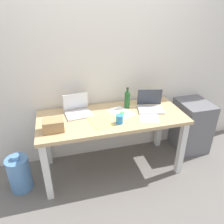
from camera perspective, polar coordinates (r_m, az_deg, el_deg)
name	(u,v)px	position (r m, az deg, el deg)	size (l,w,h in m)	color
ground_plane	(112,167)	(2.95, 0.00, -14.04)	(8.00, 8.00, 0.00)	slate
back_wall	(103,60)	(2.69, -2.38, 13.40)	(5.20, 0.08, 2.60)	silver
desk	(112,124)	(2.56, 0.00, -3.09)	(1.68, 0.71, 0.76)	tan
laptop_left	(78,110)	(2.57, -8.93, 0.53)	(0.32, 0.29, 0.23)	silver
laptop_right	(150,105)	(2.69, 9.94, 1.72)	(0.35, 0.31, 0.22)	silver
beer_bottle	(127,100)	(2.66, 3.98, 3.21)	(0.07, 0.07, 0.26)	#1E5123
computer_mouse	(122,114)	(2.53, 2.62, -0.40)	(0.06, 0.10, 0.03)	#4C9E56
cardboard_box	(53,125)	(2.29, -15.01, -3.35)	(0.21, 0.15, 0.12)	tan
coffee_mug	(120,119)	(2.35, 1.97, -1.88)	(0.08, 0.08, 0.10)	#338CC6
paper_sheet_front_right	(149,116)	(2.53, 9.60, -1.14)	(0.21, 0.30, 0.00)	white
paper_sheet_near_back	(121,112)	(2.59, 2.41, -0.09)	(0.21, 0.30, 0.00)	white
paper_yellow_folder	(100,121)	(2.40, -3.20, -2.41)	(0.21, 0.30, 0.00)	#F4E06B
water_cooler_jug	(19,174)	(2.75, -22.97, -14.54)	(0.25, 0.25, 0.46)	#598CC6
filing_cabinet	(191,126)	(3.29, 19.98, -3.37)	(0.40, 0.48, 0.72)	slate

